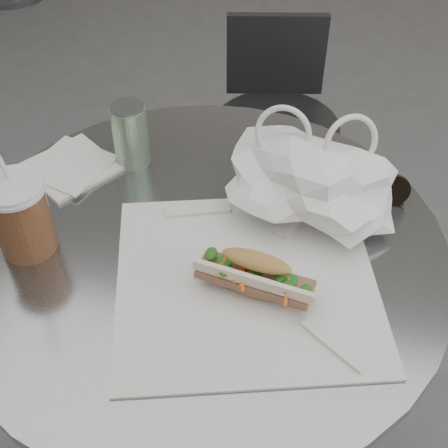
% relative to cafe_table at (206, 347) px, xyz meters
% --- Properties ---
extents(cafe_table, '(0.76, 0.76, 0.74)m').
position_rel_cafe_table_xyz_m(cafe_table, '(0.00, 0.00, 0.00)').
color(cafe_table, slate).
rests_on(cafe_table, ground).
extents(chair_far, '(0.35, 0.38, 0.66)m').
position_rel_cafe_table_xyz_m(chair_far, '(-0.00, 0.81, -0.17)').
color(chair_far, '#2B2B2D').
rests_on(chair_far, ground).
extents(sandwich_paper, '(0.46, 0.45, 0.00)m').
position_rel_cafe_table_xyz_m(sandwich_paper, '(0.08, -0.06, 0.28)').
color(sandwich_paper, white).
rests_on(sandwich_paper, cafe_table).
extents(banh_mi, '(0.21, 0.11, 0.07)m').
position_rel_cafe_table_xyz_m(banh_mi, '(0.10, -0.07, 0.31)').
color(banh_mi, tan).
rests_on(banh_mi, sandwich_paper).
extents(iced_coffee, '(0.09, 0.09, 0.27)m').
position_rel_cafe_table_xyz_m(iced_coffee, '(-0.26, -0.06, 0.34)').
color(iced_coffee, brown).
rests_on(iced_coffee, cafe_table).
extents(sunglasses, '(0.12, 0.05, 0.06)m').
position_rel_cafe_table_xyz_m(sunglasses, '(0.25, 0.16, 0.30)').
color(sunglasses, black).
rests_on(sunglasses, cafe_table).
extents(plastic_bag, '(0.29, 0.24, 0.13)m').
position_rel_cafe_table_xyz_m(plastic_bag, '(0.15, 0.11, 0.34)').
color(plastic_bag, white).
rests_on(plastic_bag, cafe_table).
extents(napkin_stack, '(0.19, 0.19, 0.01)m').
position_rel_cafe_table_xyz_m(napkin_stack, '(-0.27, 0.13, 0.28)').
color(napkin_stack, white).
rests_on(napkin_stack, cafe_table).
extents(drink_can, '(0.06, 0.06, 0.12)m').
position_rel_cafe_table_xyz_m(drink_can, '(-0.17, 0.17, 0.33)').
color(drink_can, '#51884F').
rests_on(drink_can, cafe_table).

